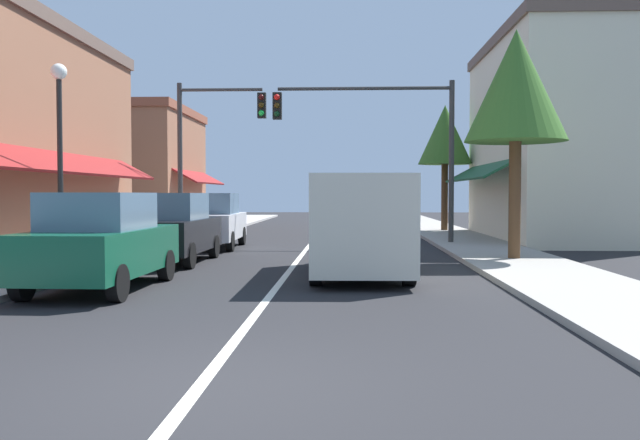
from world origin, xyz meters
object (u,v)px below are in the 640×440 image
at_px(street_lamp_left_near, 60,131).
at_px(van_in_lane, 360,222).
at_px(parked_car_second_left, 171,228).
at_px(traffic_signal_mast_arm, 387,131).
at_px(parked_car_third_left, 212,221).
at_px(tree_right_near, 516,87).
at_px(parked_car_nearest_left, 101,242).
at_px(traffic_signal_left_corner, 208,137).
at_px(tree_right_far, 445,136).

bearing_deg(street_lamp_left_near, van_in_lane, -4.58).
distance_m(parked_car_second_left, street_lamp_left_near, 3.57).
xyz_separation_m(van_in_lane, traffic_signal_mast_arm, (1.04, 8.52, 2.73)).
bearing_deg(street_lamp_left_near, traffic_signal_mast_arm, 45.79).
height_order(van_in_lane, street_lamp_left_near, street_lamp_left_near).
height_order(parked_car_third_left, tree_right_near, tree_right_near).
height_order(parked_car_nearest_left, traffic_signal_left_corner, traffic_signal_left_corner).
distance_m(tree_right_near, tree_right_far, 13.29).
bearing_deg(van_in_lane, parked_car_third_left, 122.19).
height_order(tree_right_near, tree_right_far, tree_right_near).
xyz_separation_m(parked_car_third_left, tree_right_near, (8.60, -4.25, 3.54)).
relative_size(parked_car_third_left, tree_right_near, 0.71).
bearing_deg(parked_car_third_left, traffic_signal_mast_arm, 12.61).
height_order(parked_car_nearest_left, tree_right_near, tree_right_near).
distance_m(parked_car_nearest_left, street_lamp_left_near, 4.21).
xyz_separation_m(parked_car_nearest_left, tree_right_near, (8.67, 5.21, 3.54)).
xyz_separation_m(van_in_lane, tree_right_near, (3.95, 2.83, 3.27)).
height_order(parked_car_second_left, traffic_signal_mast_arm, traffic_signal_mast_arm).
xyz_separation_m(van_in_lane, traffic_signal_left_corner, (-5.33, 9.83, 2.65)).
bearing_deg(parked_car_nearest_left, tree_right_far, 65.58).
bearing_deg(street_lamp_left_near, parked_car_nearest_left, -55.53).
height_order(traffic_signal_mast_arm, traffic_signal_left_corner, traffic_signal_left_corner).
height_order(traffic_signal_left_corner, street_lamp_left_near, traffic_signal_left_corner).
distance_m(traffic_signal_mast_arm, tree_right_far, 8.18).
xyz_separation_m(traffic_signal_left_corner, tree_right_far, (9.39, 6.28, 0.55)).
relative_size(traffic_signal_left_corner, tree_right_far, 1.01).
bearing_deg(traffic_signal_left_corner, parked_car_second_left, -85.28).
relative_size(street_lamp_left_near, tree_right_near, 0.79).
xyz_separation_m(parked_car_second_left, tree_right_far, (8.78, 13.69, 3.47)).
xyz_separation_m(street_lamp_left_near, tree_right_far, (10.79, 15.58, 1.20)).
height_order(traffic_signal_mast_arm, tree_right_near, tree_right_near).
xyz_separation_m(van_in_lane, tree_right_far, (4.06, 16.11, 3.20)).
bearing_deg(traffic_signal_mast_arm, street_lamp_left_near, -134.21).
bearing_deg(traffic_signal_mast_arm, tree_right_far, 68.32).
distance_m(traffic_signal_mast_arm, street_lamp_left_near, 11.16).
xyz_separation_m(parked_car_third_left, traffic_signal_left_corner, (-0.68, 2.75, 2.92)).
relative_size(parked_car_third_left, traffic_signal_mast_arm, 0.68).
bearing_deg(parked_car_third_left, tree_right_near, -27.91).
bearing_deg(van_in_lane, traffic_signal_mast_arm, 81.93).
relative_size(van_in_lane, traffic_signal_mast_arm, 0.85).
bearing_deg(tree_right_far, van_in_lane, -104.15).
xyz_separation_m(parked_car_nearest_left, van_in_lane, (4.72, 2.39, 0.27)).
relative_size(traffic_signal_left_corner, tree_right_near, 0.98).
bearing_deg(parked_car_nearest_left, van_in_lane, 27.80).
xyz_separation_m(parked_car_third_left, van_in_lane, (4.65, -7.08, 0.27)).
height_order(van_in_lane, traffic_signal_mast_arm, traffic_signal_mast_arm).
xyz_separation_m(traffic_signal_mast_arm, tree_right_far, (3.02, 7.59, 0.48)).
distance_m(parked_car_third_left, traffic_signal_mast_arm, 6.59).
relative_size(street_lamp_left_near, tree_right_far, 0.81).
bearing_deg(parked_car_nearest_left, traffic_signal_mast_arm, 63.13).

